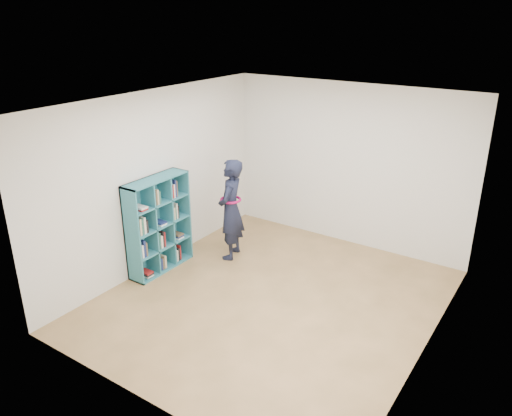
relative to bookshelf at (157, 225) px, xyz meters
The scene contains 9 objects.
floor 1.99m from the bookshelf, ahead, with size 4.50×4.50×0.00m, color olive.
ceiling 2.67m from the bookshelf, ahead, with size 4.50×4.50×0.00m, color white.
wall_left 0.65m from the bookshelf, 130.42° to the left, with size 0.02×4.50×2.60m, color silver.
wall_right 3.91m from the bookshelf, ahead, with size 0.02×4.50×2.60m, color silver.
wall_back 3.11m from the bookshelf, 52.42° to the left, with size 4.00×0.02×2.60m, color silver.
wall_front 2.86m from the bookshelf, 48.27° to the right, with size 4.00×0.02×2.60m, color silver.
bookshelf is the anchor object (origin of this frame).
person 1.12m from the bookshelf, 53.99° to the left, with size 0.54×0.66×1.57m.
smartphone 1.10m from the bookshelf, 62.25° to the left, with size 0.04×0.09×0.12m.
Camera 1 is at (3.01, -4.87, 3.60)m, focal length 35.00 mm.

